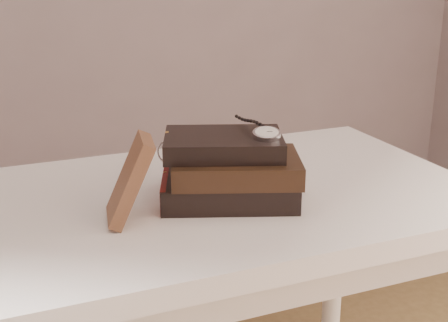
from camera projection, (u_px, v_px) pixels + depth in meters
name	position (u px, v px, depth m)	size (l,w,h in m)	color
table	(212.00, 237.00, 1.20)	(1.00, 0.60, 0.75)	white
book_stack	(230.00, 170.00, 1.11)	(0.28, 0.24, 0.12)	black
journal	(130.00, 180.00, 1.02)	(0.02, 0.09, 0.15)	#4A2B1C
pocket_watch	(265.00, 133.00, 1.09)	(0.06, 0.16, 0.02)	silver
eyeglasses	(183.00, 151.00, 1.19)	(0.13, 0.14, 0.05)	silver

